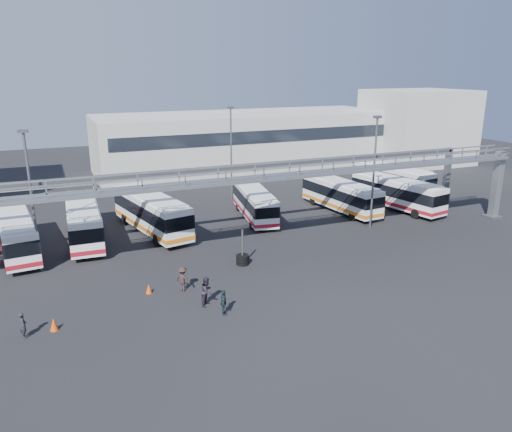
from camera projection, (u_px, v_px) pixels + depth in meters
name	position (u px, v px, depth m)	size (l,w,h in m)	color
ground	(287.00, 277.00, 35.25)	(140.00, 140.00, 0.00)	black
gantry	(255.00, 184.00, 38.86)	(51.40, 5.15, 7.10)	gray
warehouse	(245.00, 141.00, 72.12)	(42.00, 14.00, 8.00)	#9E9E99
building_right	(417.00, 127.00, 76.17)	(14.00, 12.00, 11.00)	#B2B2AD
light_pole_left	(31.00, 194.00, 34.66)	(0.70, 0.35, 10.21)	#4C4F54
light_pole_mid	(374.00, 167.00, 44.29)	(0.70, 0.35, 10.21)	#4C4F54
light_pole_back	(231.00, 148.00, 54.52)	(0.70, 0.35, 10.21)	#4C4F54
bus_1	(16.00, 233.00, 39.12)	(3.55, 10.68, 3.18)	silver
bus_2	(83.00, 220.00, 41.99)	(2.92, 11.09, 3.35)	silver
bus_3	(151.00, 212.00, 44.25)	(4.92, 11.73, 3.47)	silver
bus_5	(255.00, 202.00, 48.37)	(3.94, 10.21, 3.03)	silver
bus_7	(341.00, 195.00, 50.91)	(3.41, 10.60, 3.16)	silver
bus_8	(397.00, 192.00, 51.59)	(4.47, 10.97, 3.25)	silver
bus_9	(393.00, 178.00, 58.40)	(4.11, 10.82, 3.21)	silver
pedestrian_a	(23.00, 325.00, 27.08)	(0.55, 0.36, 1.52)	black
pedestrian_b	(207.00, 291.00, 30.79)	(0.90, 0.70, 1.86)	#241D28
pedestrian_c	(183.00, 279.00, 32.83)	(1.08, 0.62, 1.67)	black
pedestrian_d	(224.00, 303.00, 29.62)	(0.92, 0.38, 1.57)	black
cone_left	(54.00, 324.00, 27.96)	(0.46, 0.46, 0.73)	#D7420B
cone_right	(149.00, 289.00, 32.59)	(0.41, 0.41, 0.64)	#D7420B
tire_stack	(243.00, 259.00, 37.31)	(0.96, 0.96, 2.75)	black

